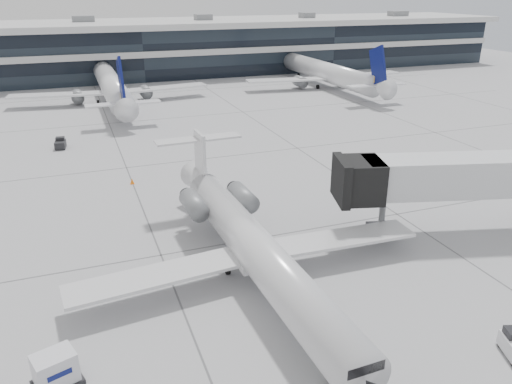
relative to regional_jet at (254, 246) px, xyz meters
name	(u,v)px	position (x,y,z in m)	size (l,w,h in m)	color
ground	(289,233)	(4.78, 5.14, -2.33)	(220.00, 220.00, 0.00)	#9B9B9E
terminal	(136,51)	(4.78, 87.14, 2.67)	(170.00, 22.00, 10.00)	black
bg_jet_center	(113,101)	(-3.22, 60.14, -2.33)	(32.00, 40.00, 9.60)	white
bg_jet_right	(324,86)	(36.78, 60.14, -2.33)	(32.00, 40.00, 9.60)	white
regional_jet	(254,246)	(0.00, 0.00, 0.00)	(23.71, 29.53, 6.83)	silver
jet_bridge	(478,176)	(18.23, 0.62, 2.27)	(19.42, 8.47, 6.31)	#B5B7BA
ramp_worker	(352,352)	(1.68, -9.54, -1.40)	(0.68, 0.45, 1.87)	#B0ED18
cargo_uld	(56,371)	(-12.17, -5.72, -1.44)	(2.55, 2.19, 1.77)	black
traffic_cone	(132,181)	(-5.26, 20.14, -2.05)	(0.43, 0.43, 0.59)	orange
far_tug	(60,144)	(-11.67, 35.06, -1.77)	(1.37, 2.08, 1.25)	black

